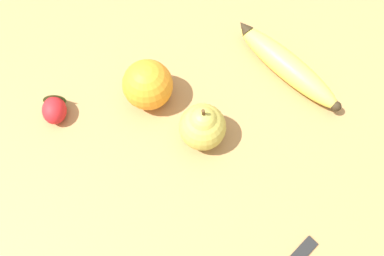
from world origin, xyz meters
name	(u,v)px	position (x,y,z in m)	size (l,w,h in m)	color
ground_plane	(250,155)	(0.00, 0.00, 0.00)	(3.00, 3.00, 0.00)	#A87A47
banana	(286,65)	(-0.08, 0.15, 0.02)	(0.23, 0.06, 0.04)	#DBCC4C
orange	(148,85)	(-0.18, -0.06, 0.04)	(0.08, 0.08, 0.08)	orange
pear	(203,126)	(-0.07, -0.04, 0.04)	(0.07, 0.07, 0.09)	#B7AD47
strawberry	(55,108)	(-0.25, -0.20, 0.02)	(0.06, 0.06, 0.04)	red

